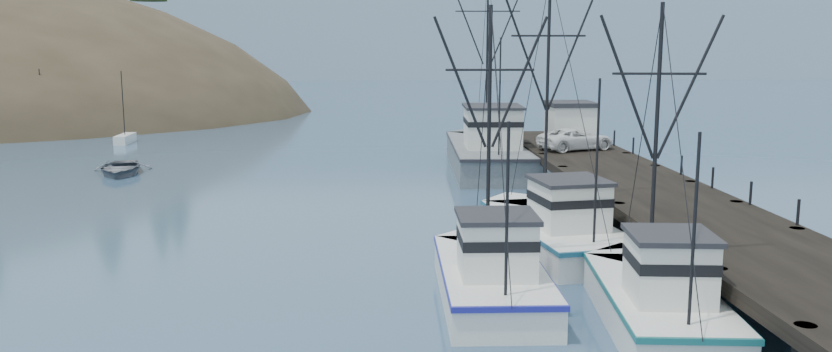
{
  "coord_description": "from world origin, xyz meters",
  "views": [
    {
      "loc": [
        0.61,
        -22.45,
        8.99
      ],
      "look_at": [
        2.96,
        15.43,
        2.5
      ],
      "focal_mm": 35.0,
      "sensor_mm": 36.0,
      "label": 1
    }
  ],
  "objects": [
    {
      "name": "distant_ridge_far",
      "position": [
        -40.0,
        185.0,
        0.0
      ],
      "size": [
        180.0,
        25.0,
        18.0
      ],
      "primitive_type": "cube",
      "color": "silver",
      "rests_on": "ground"
    },
    {
      "name": "distant_ridge",
      "position": [
        10.0,
        170.0,
        0.0
      ],
      "size": [
        360.0,
        40.0,
        26.0
      ],
      "primitive_type": "cube",
      "color": "#9EB2C6",
      "rests_on": "ground"
    },
    {
      "name": "trawler_far",
      "position": [
        8.67,
        11.37,
        0.82
      ],
      "size": [
        5.29,
        11.92,
        12.03
      ],
      "color": "white",
      "rests_on": "ground"
    },
    {
      "name": "pier_shed",
      "position": [
        14.2,
        30.64,
        3.42
      ],
      "size": [
        3.0,
        3.2,
        2.8
      ],
      "color": "silver",
      "rests_on": "pier"
    },
    {
      "name": "trawler_mid",
      "position": [
        4.9,
        4.71,
        0.82
      ],
      "size": [
        3.74,
        10.41,
        10.46
      ],
      "color": "white",
      "rests_on": "ground"
    },
    {
      "name": "trawler_near",
      "position": [
        9.74,
        1.74,
        0.82
      ],
      "size": [
        4.2,
        10.2,
        10.43
      ],
      "color": "white",
      "rests_on": "ground"
    },
    {
      "name": "moored_sailboats",
      "position": [
        -34.17,
        56.9,
        0.33
      ],
      "size": [
        25.03,
        19.69,
        6.35
      ],
      "color": "white",
      "rests_on": "ground"
    },
    {
      "name": "ground",
      "position": [
        0.0,
        0.0,
        0.0
      ],
      "size": [
        400.0,
        400.0,
        0.0
      ],
      "primitive_type": "plane",
      "color": "#2F4B69",
      "rests_on": "ground"
    },
    {
      "name": "pickup_truck",
      "position": [
        13.83,
        27.58,
        2.68
      ],
      "size": [
        5.4,
        3.9,
        1.37
      ],
      "primitive_type": "imported",
      "rotation": [
        0.0,
        0.0,
        1.94
      ],
      "color": "white",
      "rests_on": "pier"
    },
    {
      "name": "pier",
      "position": [
        14.0,
        16.0,
        1.69
      ],
      "size": [
        6.0,
        44.0,
        2.0
      ],
      "color": "black",
      "rests_on": "ground"
    },
    {
      "name": "motorboat",
      "position": [
        -15.86,
        32.08,
        0.0
      ],
      "size": [
        4.68,
        5.96,
        1.12
      ],
      "primitive_type": "imported",
      "rotation": [
        0.0,
        0.0,
        0.16
      ],
      "color": "slate",
      "rests_on": "ground"
    },
    {
      "name": "work_vessel",
      "position": [
        9.04,
        32.66,
        1.23
      ],
      "size": [
        5.74,
        17.16,
        14.13
      ],
      "color": "slate",
      "rests_on": "ground"
    }
  ]
}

